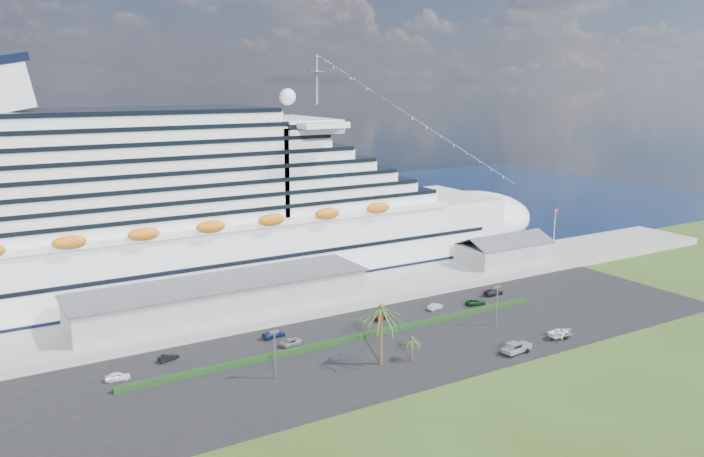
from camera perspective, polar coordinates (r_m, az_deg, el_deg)
ground at (r=122.73m, az=7.43°, el=-10.86°), size 420.00×420.00×0.00m
asphalt_lot at (r=130.82m, az=4.42°, el=-9.26°), size 140.00×38.00×0.12m
wharf at (r=153.69m, az=-1.85°, el=-5.59°), size 240.00×20.00×1.80m
water at (r=234.22m, az=-12.60°, el=0.13°), size 420.00×160.00×0.02m
cruise_ship at (r=162.86m, az=-12.67°, el=0.88°), size 191.00×38.00×54.00m
terminal_building at (r=142.61m, az=-10.72°, el=-5.50°), size 61.00×15.00×6.30m
port_shed at (r=182.68m, az=12.56°, el=-1.85°), size 24.00×12.31×7.37m
flagpole at (r=194.44m, az=16.49°, el=-0.05°), size 1.08×0.16×12.00m
hedge at (r=130.43m, az=0.23°, el=-9.05°), size 88.00×1.10×0.90m
lamp_post_left at (r=113.45m, az=-6.45°, el=-9.89°), size 1.60×0.35×8.27m
lamp_post_right at (r=138.86m, az=11.97°, el=-5.90°), size 1.60×0.35×8.27m
palm_tall at (r=116.92m, az=2.45°, el=-7.11°), size 8.82×8.82×11.13m
palm_short at (r=120.64m, az=5.03°, el=-9.33°), size 3.53×3.53×4.56m
parked_car_0 at (r=120.12m, az=-18.89°, el=-11.56°), size 4.18×2.21×1.36m
parked_car_1 at (r=125.43m, az=-15.02°, el=-10.30°), size 3.97×2.44×1.24m
parked_car_2 at (r=128.26m, az=-5.01°, el=-9.38°), size 5.12×3.31×1.31m
parked_car_3 at (r=132.36m, az=-6.53°, el=-8.70°), size 4.86×2.41×1.36m
parked_car_4 at (r=140.78m, az=2.49°, el=-7.34°), size 4.25×3.04×1.34m
parked_car_5 at (r=147.88m, az=6.92°, el=-6.46°), size 4.07×2.22×1.27m
parked_car_6 at (r=152.03m, az=10.25°, el=-6.05°), size 4.77×2.89×1.24m
parked_car_7 at (r=159.46m, az=11.66°, el=-5.19°), size 5.24×2.39×1.49m
pickup_truck at (r=127.59m, az=13.50°, el=-9.58°), size 5.94×2.70×2.03m
boat_trailer at (r=136.74m, az=17.00°, el=-8.25°), size 6.30×4.09×1.81m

